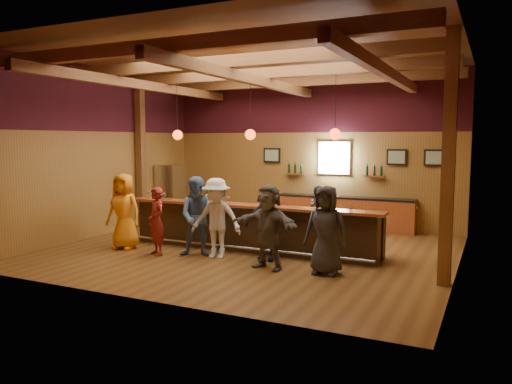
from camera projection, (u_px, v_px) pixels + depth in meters
room at (251, 112)px, 11.40m from camera, size 9.04×9.00×4.52m
bar_counter at (254, 228)px, 11.75m from camera, size 6.30×1.07×1.11m
back_bar_cabinet at (344, 213)px, 14.45m from camera, size 4.00×0.52×0.95m
window at (334, 158)px, 14.66m from camera, size 0.95×0.09×0.95m
framed_pictures at (363, 157)px, 14.27m from camera, size 5.35×0.05×0.45m
wine_shelves at (333, 173)px, 14.64m from camera, size 3.00×0.18×0.30m
pendant_lights at (250, 134)px, 11.40m from camera, size 4.24×0.24×1.37m
stainless_fridge at (170, 193)px, 15.68m from camera, size 0.70×0.70×1.80m
customer_orange at (124, 211)px, 11.81m from camera, size 0.93×0.66×1.79m
customer_redvest at (156, 221)px, 11.15m from camera, size 0.67×0.59×1.53m
customer_denim at (198, 217)px, 11.03m from camera, size 1.06×0.97×1.78m
customer_white at (216, 218)px, 10.86m from camera, size 1.22×0.81×1.76m
customer_navy at (266, 225)px, 10.66m from camera, size 0.95×0.55×1.52m
customer_brown at (268, 227)px, 9.94m from camera, size 1.66×0.85×1.72m
customer_dark at (326, 230)px, 9.55m from camera, size 0.85×0.56×1.72m
bartender at (319, 217)px, 11.89m from camera, size 0.65×0.55×1.50m
ice_bucket at (264, 201)px, 11.23m from camera, size 0.20×0.20×0.21m
bottle_a at (268, 199)px, 11.23m from camera, size 0.08×0.08×0.38m
bottle_b at (278, 199)px, 11.23m from camera, size 0.08×0.08×0.35m
glass_a at (149, 193)px, 12.60m from camera, size 0.08×0.08×0.19m
glass_b at (164, 195)px, 12.26m from camera, size 0.08×0.08×0.18m
glass_c at (192, 195)px, 12.03m from camera, size 0.09×0.09×0.20m
glass_d at (207, 196)px, 11.82m from camera, size 0.08×0.08×0.19m
glass_e at (228, 198)px, 11.58m from camera, size 0.08×0.08×0.17m
glass_f at (271, 200)px, 11.13m from camera, size 0.09×0.09×0.19m
glass_g at (312, 202)px, 10.67m from camera, size 0.09×0.09×0.20m
glass_h at (327, 204)px, 10.52m from camera, size 0.07×0.07×0.17m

